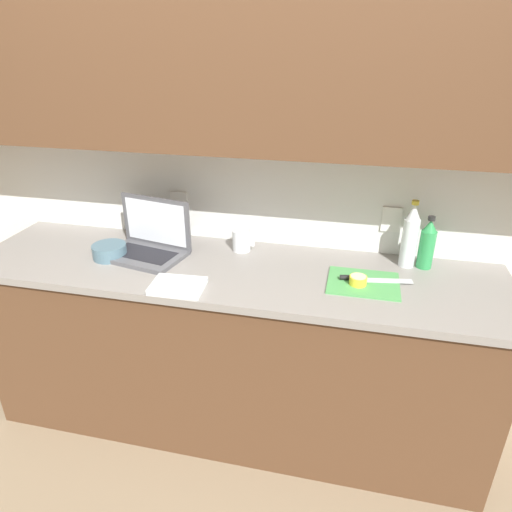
# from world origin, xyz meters

# --- Properties ---
(ground_plane) EXTENTS (12.00, 12.00, 0.00)m
(ground_plane) POSITION_xyz_m (0.00, 0.00, 0.00)
(ground_plane) COLOR #847056
(ground_plane) RESTS_ON ground
(wall_back) EXTENTS (5.20, 0.38, 2.60)m
(wall_back) POSITION_xyz_m (0.00, 0.24, 1.56)
(wall_back) COLOR white
(wall_back) RESTS_ON ground_plane
(counter_unit) EXTENTS (2.47, 0.63, 0.91)m
(counter_unit) POSITION_xyz_m (-0.02, 0.00, 0.47)
(counter_unit) COLOR brown
(counter_unit) RESTS_ON ground_plane
(laptop) EXTENTS (0.42, 0.32, 0.26)m
(laptop) POSITION_xyz_m (-0.43, 0.06, 0.98)
(laptop) COLOR #515156
(laptop) RESTS_ON counter_unit
(cutting_board) EXTENTS (0.30, 0.25, 0.01)m
(cutting_board) POSITION_xyz_m (0.59, -0.02, 0.92)
(cutting_board) COLOR #4C9E51
(cutting_board) RESTS_ON counter_unit
(knife) EXTENTS (0.31, 0.08, 0.02)m
(knife) POSITION_xyz_m (0.59, 0.00, 0.93)
(knife) COLOR silver
(knife) RESTS_ON cutting_board
(lemon_half_cut) EXTENTS (0.07, 0.07, 0.04)m
(lemon_half_cut) POSITION_xyz_m (0.57, -0.04, 0.94)
(lemon_half_cut) COLOR yellow
(lemon_half_cut) RESTS_ON cutting_board
(bottle_green_soda) EXTENTS (0.07, 0.07, 0.31)m
(bottle_green_soda) POSITION_xyz_m (0.78, 0.21, 1.06)
(bottle_green_soda) COLOR silver
(bottle_green_soda) RESTS_ON counter_unit
(bottle_oil_tall) EXTENTS (0.07, 0.07, 0.25)m
(bottle_oil_tall) POSITION_xyz_m (0.86, 0.21, 1.03)
(bottle_oil_tall) COLOR #2D934C
(bottle_oil_tall) RESTS_ON counter_unit
(measuring_cup) EXTENTS (0.11, 0.09, 0.10)m
(measuring_cup) POSITION_xyz_m (0.00, 0.20, 0.96)
(measuring_cup) COLOR silver
(measuring_cup) RESTS_ON counter_unit
(bowl_white) EXTENTS (0.16, 0.16, 0.07)m
(bowl_white) POSITION_xyz_m (-0.59, -0.02, 0.95)
(bowl_white) COLOR slate
(bowl_white) RESTS_ON counter_unit
(dish_towel) EXTENTS (0.23, 0.17, 0.02)m
(dish_towel) POSITION_xyz_m (-0.16, -0.23, 0.92)
(dish_towel) COLOR white
(dish_towel) RESTS_ON counter_unit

